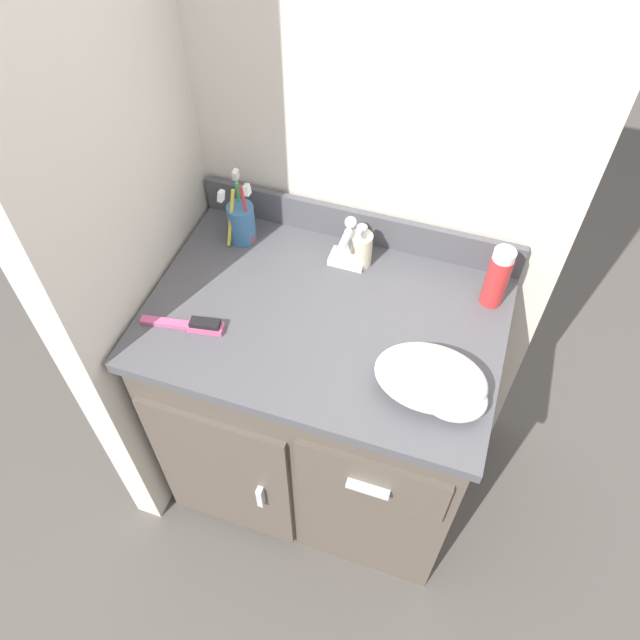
# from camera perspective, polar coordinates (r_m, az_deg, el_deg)

# --- Properties ---
(ground_plane) EXTENTS (6.00, 6.00, 0.00)m
(ground_plane) POSITION_cam_1_polar(r_m,az_deg,el_deg) (2.13, 0.25, -13.27)
(ground_plane) COLOR #4C4742
(wall_back) EXTENTS (1.02, 0.08, 2.20)m
(wall_back) POSITION_cam_1_polar(r_m,az_deg,el_deg) (1.50, 4.68, 17.61)
(wall_back) COLOR beige
(wall_back) RESTS_ON ground_plane
(wall_left) EXTENTS (0.08, 0.65, 2.20)m
(wall_left) POSITION_cam_1_polar(r_m,az_deg,el_deg) (1.42, -18.33, 13.10)
(wall_left) COLOR beige
(wall_left) RESTS_ON ground_plane
(vanity) EXTENTS (0.84, 0.59, 0.79)m
(vanity) POSITION_cam_1_polar(r_m,az_deg,el_deg) (1.77, 0.22, -7.55)
(vanity) COLOR brown
(vanity) RESTS_ON ground_plane
(backsplash) EXTENTS (0.84, 0.02, 0.09)m
(backsplash) POSITION_cam_1_polar(r_m,az_deg,el_deg) (1.61, 3.51, 8.61)
(backsplash) COLOR #4C4C51
(backsplash) RESTS_ON vanity
(sink_faucet) EXTENTS (0.09, 0.09, 0.14)m
(sink_faucet) POSITION_cam_1_polar(r_m,az_deg,el_deg) (1.55, 2.57, 6.54)
(sink_faucet) COLOR silver
(sink_faucet) RESTS_ON vanity
(toothbrush_cup) EXTENTS (0.07, 0.10, 0.19)m
(toothbrush_cup) POSITION_cam_1_polar(r_m,az_deg,el_deg) (1.62, -7.20, 8.93)
(toothbrush_cup) COLOR teal
(toothbrush_cup) RESTS_ON vanity
(soap_dispenser) EXTENTS (0.06, 0.06, 0.13)m
(soap_dispenser) POSITION_cam_1_polar(r_m,az_deg,el_deg) (1.55, 3.74, 6.56)
(soap_dispenser) COLOR beige
(soap_dispenser) RESTS_ON vanity
(shaving_cream_can) EXTENTS (0.05, 0.05, 0.16)m
(shaving_cream_can) POSITION_cam_1_polar(r_m,az_deg,el_deg) (1.49, 15.91, 3.76)
(shaving_cream_can) COLOR red
(shaving_cream_can) RESTS_ON vanity
(hairbrush) EXTENTS (0.20, 0.06, 0.03)m
(hairbrush) POSITION_cam_1_polar(r_m,az_deg,el_deg) (1.46, -11.48, -0.44)
(hairbrush) COLOR #C1517F
(hairbrush) RESTS_ON vanity
(hand_towel) EXTENTS (0.24, 0.16, 0.10)m
(hand_towel) POSITION_cam_1_polar(r_m,az_deg,el_deg) (1.32, 10.53, -5.61)
(hand_towel) COLOR white
(hand_towel) RESTS_ON vanity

